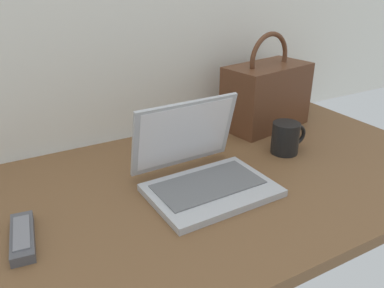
# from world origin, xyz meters

# --- Properties ---
(desk) EXTENTS (1.60, 0.76, 0.03)m
(desk) POSITION_xyz_m (0.00, 0.00, 0.01)
(desk) COLOR brown
(desk) RESTS_ON ground
(laptop) EXTENTS (0.32, 0.28, 0.21)m
(laptop) POSITION_xyz_m (0.05, -0.01, 0.08)
(laptop) COLOR #B2B5BA
(laptop) RESTS_ON desk
(coffee_mug) EXTENTS (0.12, 0.08, 0.10)m
(coffee_mug) POSITION_xyz_m (0.37, 0.04, 0.08)
(coffee_mug) COLOR black
(coffee_mug) RESTS_ON desk
(remote_control_near) EXTENTS (0.07, 0.16, 0.02)m
(remote_control_near) POSITION_xyz_m (-0.40, -0.03, 0.04)
(remote_control_near) COLOR #4C4C51
(remote_control_near) RESTS_ON desk
(handbag) EXTENTS (0.32, 0.21, 0.33)m
(handbag) POSITION_xyz_m (0.46, 0.24, 0.15)
(handbag) COLOR #59331E
(handbag) RESTS_ON desk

